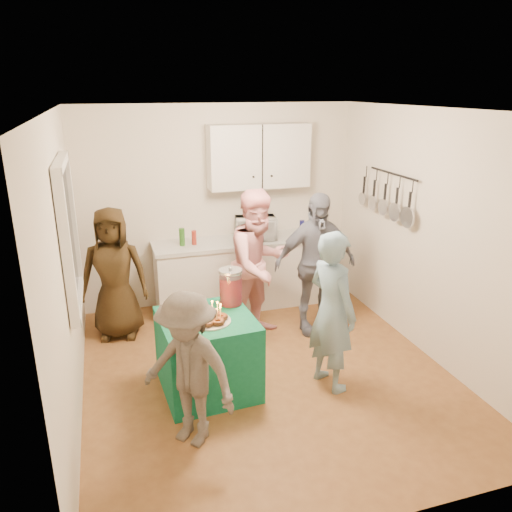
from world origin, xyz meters
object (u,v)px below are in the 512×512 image
object	(u,v)px
party_table	(208,354)
woman_back_right	(315,264)
counter	(240,275)
child_near_left	(188,370)
punch_jar	(231,288)
woman_back_center	(259,265)
man_birthday	(332,311)
woman_back_left	(114,274)
microwave	(256,228)

from	to	relation	value
party_table	woman_back_right	world-z (taller)	woman_back_right
counter	child_near_left	xyz separation A→B (m)	(-1.12, -2.50, 0.23)
punch_jar	woman_back_right	distance (m)	1.33
counter	woman_back_right	bearing A→B (deg)	-56.40
party_table	woman_back_center	world-z (taller)	woman_back_center
woman_back_right	counter	bearing A→B (deg)	125.53
party_table	child_near_left	world-z (taller)	child_near_left
man_birthday	party_table	bearing A→B (deg)	60.32
woman_back_left	child_near_left	bearing A→B (deg)	-67.18
woman_back_center	man_birthday	bearing A→B (deg)	-96.78
counter	woman_back_center	distance (m)	0.98
party_table	woman_back_center	bearing A→B (deg)	49.37
punch_jar	woman_back_center	distance (m)	0.88
counter	woman_back_left	world-z (taller)	woman_back_left
punch_jar	man_birthday	xyz separation A→B (m)	(0.85, -0.50, -0.14)
woman_back_right	man_birthday	bearing A→B (deg)	-103.86
woman_back_left	child_near_left	distance (m)	2.15
woman_back_left	woman_back_center	distance (m)	1.65
microwave	woman_back_center	size ratio (longest dim) A/B	0.29
counter	woman_back_center	world-z (taller)	woman_back_center
counter	woman_back_center	bearing A→B (deg)	-91.14
punch_jar	woman_back_center	xyz separation A→B (m)	(0.51, 0.71, -0.06)
man_birthday	woman_back_right	size ratio (longest dim) A/B	0.94
party_table	man_birthday	size ratio (longest dim) A/B	0.54
punch_jar	child_near_left	world-z (taller)	child_near_left
man_birthday	woman_back_right	world-z (taller)	woman_back_right
microwave	woman_back_right	bearing A→B (deg)	-57.55
woman_back_left	child_near_left	xyz separation A→B (m)	(0.48, -2.09, -0.11)
man_birthday	woman_back_center	size ratio (longest dim) A/B	0.90
woman_back_center	child_near_left	xyz separation A→B (m)	(-1.10, -1.63, -0.21)
punch_jar	woman_back_center	size ratio (longest dim) A/B	0.20
party_table	microwave	bearing A→B (deg)	60.20
man_birthday	woman_back_center	world-z (taller)	woman_back_center
woman_back_center	child_near_left	world-z (taller)	woman_back_center
counter	party_table	size ratio (longest dim) A/B	2.59
microwave	party_table	world-z (taller)	microwave
man_birthday	woman_back_left	xyz separation A→B (m)	(-1.92, 1.68, -0.02)
party_table	woman_back_right	bearing A→B (deg)	30.26
party_table	child_near_left	size ratio (longest dim) A/B	0.64
punch_jar	man_birthday	size ratio (longest dim) A/B	0.22
counter	man_birthday	size ratio (longest dim) A/B	1.40
party_table	woman_back_left	world-z (taller)	woman_back_left
man_birthday	counter	bearing A→B (deg)	-7.83
punch_jar	woman_back_center	world-z (taller)	woman_back_center
man_birthday	child_near_left	world-z (taller)	man_birthday
woman_back_center	child_near_left	bearing A→B (deg)	-146.49
party_table	woman_back_left	size ratio (longest dim) A/B	0.55
microwave	party_table	distance (m)	2.20
woman_back_left	woman_back_right	size ratio (longest dim) A/B	0.92
counter	microwave	size ratio (longest dim) A/B	4.29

